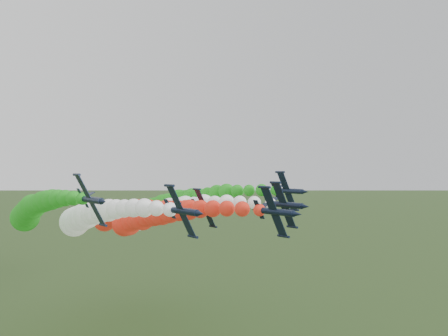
{
  "coord_description": "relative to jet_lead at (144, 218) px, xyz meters",
  "views": [
    {
      "loc": [
        -48.55,
        -54.4,
        47.9
      ],
      "look_at": [
        1.78,
        8.96,
        48.17
      ],
      "focal_mm": 35.0,
      "sensor_mm": 36.0,
      "label": 1
    }
  ],
  "objects": [
    {
      "name": "jet_trail",
      "position": [
        4.97,
        27.6,
        -1.65
      ],
      "size": [
        14.85,
        83.01,
        18.42
      ],
      "rotation": [
        0.0,
        1.08,
        0.0
      ],
      "color": "black",
      "rests_on": "ground"
    },
    {
      "name": "jet_inner_right",
      "position": [
        7.18,
        4.36,
        0.57
      ],
      "size": [
        14.37,
        82.53,
        17.93
      ],
      "rotation": [
        0.0,
        1.08,
        0.0
      ],
      "color": "black",
      "rests_on": "ground"
    },
    {
      "name": "jet_outer_right",
      "position": [
        19.07,
        16.37,
        2.04
      ],
      "size": [
        14.82,
        82.98,
        18.38
      ],
      "rotation": [
        0.0,
        1.08,
        0.0
      ],
      "color": "black",
      "rests_on": "ground"
    },
    {
      "name": "jet_inner_left",
      "position": [
        -13.46,
        8.0,
        0.26
      ],
      "size": [
        14.2,
        82.36,
        17.76
      ],
      "rotation": [
        0.0,
        1.08,
        0.0
      ],
      "color": "black",
      "rests_on": "ground"
    },
    {
      "name": "jet_lead",
      "position": [
        0.0,
        0.0,
        0.0
      ],
      "size": [
        14.46,
        82.62,
        18.03
      ],
      "rotation": [
        0.0,
        1.08,
        0.0
      ],
      "color": "black",
      "rests_on": "ground"
    },
    {
      "name": "jet_outer_left",
      "position": [
        -24.24,
        18.57,
        1.95
      ],
      "size": [
        14.87,
        83.03,
        18.43
      ],
      "rotation": [
        0.0,
        1.08,
        0.0
      ],
      "color": "black",
      "rests_on": "ground"
    }
  ]
}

